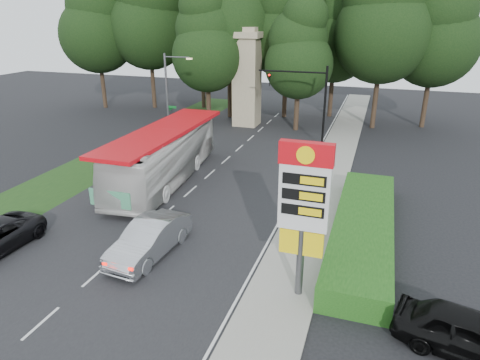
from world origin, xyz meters
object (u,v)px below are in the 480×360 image
(monument, at_px, (247,77))
(sedan_silver, at_px, (149,239))
(transit_bus, at_px, (164,156))
(parked_car_black, at_px, (469,334))
(traffic_signal_mast, at_px, (310,95))
(streetlight_signs, at_px, (169,93))
(gas_station_pylon, at_px, (304,201))

(monument, height_order, sedan_silver, monument)
(monument, xyz_separation_m, transit_bus, (-0.53, -17.71, -3.20))
(monument, distance_m, parked_car_black, 34.56)
(traffic_signal_mast, distance_m, parked_car_black, 25.75)
(traffic_signal_mast, relative_size, sedan_silver, 1.33)
(monument, xyz_separation_m, sedan_silver, (3.50, -27.09, -4.21))
(sedan_silver, bearing_deg, traffic_signal_mast, 83.29)
(monument, bearing_deg, sedan_silver, -82.64)
(traffic_signal_mast, height_order, parked_car_black, traffic_signal_mast)
(monument, relative_size, sedan_silver, 1.86)
(streetlight_signs, height_order, transit_bus, streetlight_signs)
(traffic_signal_mast, distance_m, monument, 9.76)
(monument, relative_size, transit_bus, 0.74)
(gas_station_pylon, height_order, transit_bus, gas_station_pylon)
(streetlight_signs, height_order, parked_car_black, streetlight_signs)
(sedan_silver, height_order, parked_car_black, sedan_silver)
(gas_station_pylon, distance_m, transit_bus, 15.82)
(transit_bus, xyz_separation_m, sedan_silver, (4.03, -9.38, -1.01))
(gas_station_pylon, bearing_deg, monument, 111.80)
(streetlight_signs, distance_m, sedan_silver, 21.20)
(transit_bus, bearing_deg, traffic_signal_mast, 49.62)
(sedan_silver, bearing_deg, gas_station_pylon, -2.30)
(gas_station_pylon, bearing_deg, sedan_silver, 173.20)
(gas_station_pylon, distance_m, parked_car_black, 7.40)
(traffic_signal_mast, bearing_deg, parked_car_black, -67.32)
(parked_car_black, bearing_deg, traffic_signal_mast, 36.85)
(streetlight_signs, height_order, monument, monument)
(gas_station_pylon, relative_size, sedan_silver, 1.27)
(traffic_signal_mast, relative_size, transit_bus, 0.53)
(traffic_signal_mast, xyz_separation_m, sedan_silver, (-4.18, -21.09, -3.78))
(traffic_signal_mast, xyz_separation_m, streetlight_signs, (-12.67, -1.99, -0.23))
(traffic_signal_mast, height_order, monument, monument)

